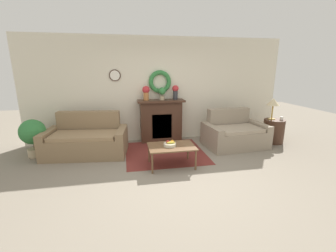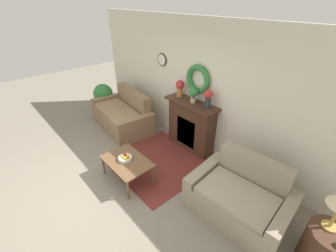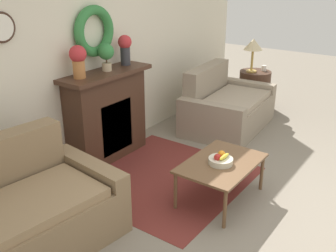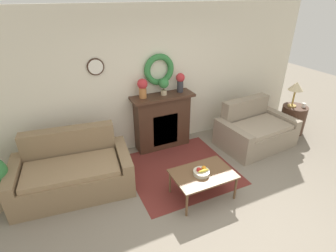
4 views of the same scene
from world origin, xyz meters
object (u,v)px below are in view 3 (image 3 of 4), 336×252
(side_table_by_loveseat, at_px, (254,89))
(vase_on_mantel_left, at_px, (78,59))
(couch_left, at_px, (8,221))
(fruit_bowl, at_px, (221,160))
(loveseat_right, at_px, (226,108))
(coffee_table, at_px, (221,165))
(fireplace, at_px, (107,115))
(table_lamp, at_px, (253,46))
(mug, at_px, (264,68))
(vase_on_mantel_right, at_px, (125,48))
(potted_plant_on_mantel, at_px, (106,54))

(side_table_by_loveseat, distance_m, vase_on_mantel_left, 3.49)
(couch_left, relative_size, fruit_bowl, 7.58)
(loveseat_right, xyz_separation_m, fruit_bowl, (-1.82, -0.89, 0.16))
(couch_left, height_order, loveseat_right, couch_left)
(coffee_table, bearing_deg, fireplace, 88.24)
(coffee_table, bearing_deg, loveseat_right, 26.36)
(fruit_bowl, bearing_deg, couch_left, 149.52)
(table_lamp, bearing_deg, fireplace, 167.63)
(mug, relative_size, vase_on_mantel_left, 0.25)
(mug, xyz_separation_m, vase_on_mantel_right, (-2.62, 0.77, 0.67))
(vase_on_mantel_right, bearing_deg, fireplace, -179.19)
(coffee_table, relative_size, mug, 10.16)
(table_lamp, xyz_separation_m, potted_plant_on_mantel, (-2.79, 0.61, 0.26))
(vase_on_mantel_left, distance_m, potted_plant_on_mantel, 0.41)
(loveseat_right, bearing_deg, potted_plant_on_mantel, 152.42)
(coffee_table, xyz_separation_m, fruit_bowl, (-0.03, -0.01, 0.08))
(couch_left, distance_m, fruit_bowl, 2.01)
(coffee_table, height_order, side_table_by_loveseat, side_table_by_loveseat)
(fruit_bowl, height_order, vase_on_mantel_left, vase_on_mantel_left)
(couch_left, bearing_deg, fireplace, 25.07)
(side_table_by_loveseat, bearing_deg, table_lamp, 141.34)
(fireplace, relative_size, potted_plant_on_mantel, 3.77)
(fireplace, bearing_deg, mug, -14.25)
(fruit_bowl, xyz_separation_m, mug, (3.09, 0.86, 0.19))
(couch_left, height_order, vase_on_mantel_left, vase_on_mantel_left)
(couch_left, xyz_separation_m, loveseat_right, (3.56, -0.13, -0.01))
(table_lamp, distance_m, vase_on_mantel_left, 3.28)
(vase_on_mantel_left, bearing_deg, fireplace, -0.83)
(table_lamp, xyz_separation_m, mug, (0.18, -0.14, -0.39))
(fruit_bowl, relative_size, mug, 2.73)
(loveseat_right, height_order, fruit_bowl, loveseat_right)
(fireplace, relative_size, vase_on_mantel_right, 3.28)
(mug, bearing_deg, vase_on_mantel_right, 163.65)
(fireplace, relative_size, coffee_table, 1.32)
(fruit_bowl, bearing_deg, loveseat_right, 26.10)
(table_lamp, height_order, vase_on_mantel_left, vase_on_mantel_left)
(couch_left, distance_m, potted_plant_on_mantel, 2.18)
(couch_left, distance_m, coffee_table, 2.04)
(couch_left, xyz_separation_m, coffee_table, (1.76, -1.01, 0.07))
(loveseat_right, xyz_separation_m, potted_plant_on_mantel, (-1.71, 0.72, 1.00))
(loveseat_right, xyz_separation_m, coffee_table, (-1.79, -0.89, 0.07))
(fireplace, height_order, vase_on_mantel_left, vase_on_mantel_left)
(fruit_bowl, bearing_deg, potted_plant_on_mantel, 85.92)
(potted_plant_on_mantel, bearing_deg, vase_on_mantel_right, 3.23)
(vase_on_mantel_left, height_order, vase_on_mantel_right, vase_on_mantel_right)
(coffee_table, xyz_separation_m, table_lamp, (2.88, 1.00, 0.67))
(fireplace, relative_size, side_table_by_loveseat, 1.97)
(coffee_table, relative_size, potted_plant_on_mantel, 2.85)
(coffee_table, xyz_separation_m, mug, (3.06, 0.86, 0.27))
(fireplace, height_order, loveseat_right, fireplace)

